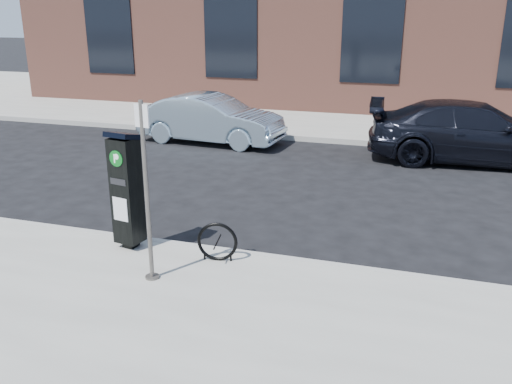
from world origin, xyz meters
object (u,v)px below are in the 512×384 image
at_px(car_silver, 211,119).
at_px(car_dark, 475,133).
at_px(bike_rack, 217,242).
at_px(parking_kiosk, 126,189).
at_px(sign_pole, 147,194).

relative_size(car_silver, car_dark, 0.81).
height_order(bike_rack, car_dark, car_dark).
distance_m(parking_kiosk, car_silver, 7.61).
distance_m(parking_kiosk, sign_pole, 1.18).
height_order(sign_pole, car_dark, sign_pole).
relative_size(parking_kiosk, car_silver, 0.44).
height_order(parking_kiosk, bike_rack, parking_kiosk).
bearing_deg(bike_rack, sign_pole, -140.00).
relative_size(parking_kiosk, bike_rack, 3.08).
bearing_deg(bike_rack, car_silver, 102.32).
bearing_deg(car_silver, sign_pole, -158.50).
bearing_deg(car_dark, bike_rack, 148.42).
bearing_deg(car_silver, bike_rack, -152.55).
distance_m(parking_kiosk, bike_rack, 1.58).
xyz_separation_m(parking_kiosk, car_dark, (5.29, 7.42, -0.33)).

